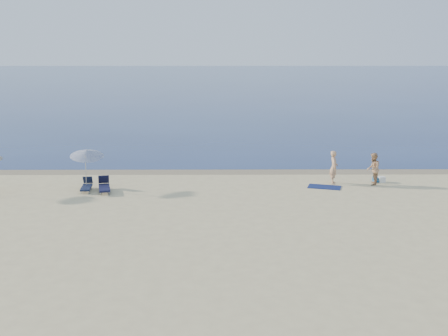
% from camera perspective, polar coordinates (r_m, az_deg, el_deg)
% --- Properties ---
extents(ground, '(160.00, 160.00, 0.00)m').
position_cam_1_polar(ground, '(16.49, 7.03, -15.74)').
color(ground, beige).
rests_on(ground, ground).
extents(sea, '(240.00, 160.00, 0.01)m').
position_cam_1_polar(sea, '(114.66, 0.66, 8.73)').
color(sea, '#0D2050').
rests_on(sea, ground).
extents(wet_sand_strip, '(240.00, 1.60, 0.00)m').
position_cam_1_polar(wet_sand_strip, '(34.73, 3.00, -0.38)').
color(wet_sand_strip, '#847254').
rests_on(wet_sand_strip, ground).
extents(person_left, '(0.51, 0.72, 1.88)m').
position_cam_1_polar(person_left, '(32.20, 11.09, 0.08)').
color(person_left, tan).
rests_on(person_left, ground).
extents(person_right, '(0.93, 1.06, 1.81)m').
position_cam_1_polar(person_right, '(32.44, 14.91, -0.08)').
color(person_right, tan).
rests_on(person_right, ground).
extents(beach_towel, '(1.99, 1.46, 0.03)m').
position_cam_1_polar(beach_towel, '(31.48, 10.16, -1.91)').
color(beach_towel, '#0E1846').
rests_on(beach_towel, ground).
extents(white_bag, '(0.45, 0.41, 0.32)m').
position_cam_1_polar(white_bag, '(33.29, 15.69, -1.13)').
color(white_bag, white).
rests_on(white_bag, ground).
extents(blue_cooler, '(0.46, 0.37, 0.29)m').
position_cam_1_polar(blue_cooler, '(33.25, 15.23, -1.14)').
color(blue_cooler, '#1B5B97').
rests_on(blue_cooler, ground).
extents(umbrella_near, '(2.24, 2.26, 2.36)m').
position_cam_1_polar(umbrella_near, '(31.08, -13.77, 1.47)').
color(umbrella_near, silver).
rests_on(umbrella_near, ground).
extents(lounger_left, '(0.64, 1.57, 0.67)m').
position_cam_1_polar(lounger_left, '(31.15, -13.79, -1.80)').
color(lounger_left, '#131C36').
rests_on(lounger_left, ground).
extents(lounger_right, '(0.95, 1.83, 0.77)m').
position_cam_1_polar(lounger_right, '(30.73, -12.07, -1.84)').
color(lounger_right, black).
rests_on(lounger_right, ground).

